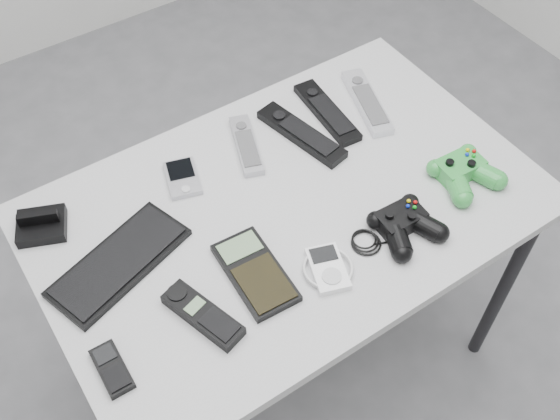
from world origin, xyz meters
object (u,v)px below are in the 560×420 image
controller_black (405,223)px  pda (183,178)px  remote_silver_b (367,101)px  controller_green (464,171)px  mobile_phone (112,369)px  remote_black_b (327,112)px  mp3_player (328,268)px  remote_black_a (301,133)px  cordless_handset (203,315)px  pda_keyboard (119,262)px  remote_silver_a (246,145)px  calculator (255,272)px  desk (288,222)px

controller_black → pda: bearing=132.6°
remote_silver_b → controller_green: bearing=-67.1°
mobile_phone → remote_black_b: bearing=25.8°
mp3_player → remote_black_b: bearing=73.1°
mobile_phone → controller_green: controller_green is taller
remote_silver_b → controller_black: controller_black is taller
mp3_player → mobile_phone: bearing=-166.3°
remote_black_b → mp3_player: 0.45m
remote_black_a → cordless_handset: bearing=-157.6°
pda_keyboard → controller_green: bearing=-34.2°
mp3_player → controller_black: controller_black is taller
remote_silver_a → mobile_phone: 0.59m
pda → remote_silver_a: 0.17m
pda_keyboard → mobile_phone: same height
calculator → mp3_player: same height
remote_black_a → calculator: bearing=-150.0°
calculator → controller_black: size_ratio=0.84×
remote_black_a → controller_green: 0.37m
mp3_player → controller_green: bearing=23.9°
calculator → controller_green: size_ratio=1.29×
cordless_handset → controller_black: bearing=-23.6°
remote_black_a → controller_green: bearing=-65.4°
mobile_phone → mp3_player: size_ratio=0.96×
pda_keyboard → controller_green: 0.76m
remote_silver_b → controller_black: 0.38m
cordless_handset → calculator: (0.13, 0.03, -0.00)m
remote_black_b → cordless_handset: size_ratio=1.34×
remote_black_a → remote_silver_b: (0.20, 0.00, -0.00)m
mobile_phone → calculator: 0.32m
pda → controller_green: 0.62m
pda → remote_black_b: 0.39m
remote_black_a → controller_green: size_ratio=1.58×
calculator → controller_black: bearing=-10.4°
desk → remote_black_b: (0.23, 0.18, 0.07)m
calculator → cordless_handset: bearing=-165.1°
controller_green → mobile_phone: bearing=-177.4°
remote_black_a → calculator: size_ratio=1.23×
mobile_phone → controller_green: bearing=0.8°
calculator → controller_black: (0.31, -0.08, 0.01)m
cordless_handset → controller_green: (0.65, -0.01, 0.01)m
pda → controller_green: controller_green is taller
remote_silver_a → desk: bearing=-74.4°
pda_keyboard → calculator: (0.21, -0.17, 0.00)m
cordless_handset → pda: bearing=50.5°
calculator → mp3_player: (0.12, -0.07, -0.00)m
remote_black_b → remote_silver_b: (0.10, -0.02, 0.00)m
pda_keyboard → remote_silver_a: size_ratio=1.57×
cordless_handset → remote_black_b: bearing=14.1°
cordless_handset → desk: bearing=8.5°
pda_keyboard → remote_black_a: (0.50, 0.09, 0.00)m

